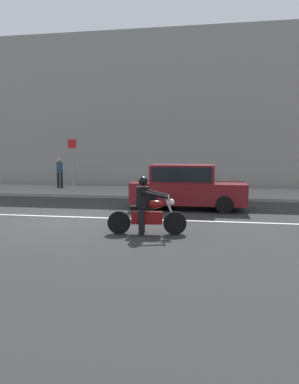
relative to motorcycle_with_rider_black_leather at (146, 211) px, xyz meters
name	(u,v)px	position (x,y,z in m)	size (l,w,h in m)	color
ground_plane	(59,222)	(-3.04, 1.20, -0.64)	(80.00, 80.00, 0.00)	#2B2B2B
sidewalk_slab	(121,192)	(-3.04, 9.20, -0.57)	(40.00, 4.40, 0.14)	gray
building_facade	(134,111)	(-3.04, 12.60, 3.99)	(40.00, 1.40, 9.27)	gray
lane_marking_stripe	(72,217)	(-2.96, 2.10, -0.64)	(18.00, 0.14, 0.01)	silver
motorcycle_with_rider_black_leather	(146,211)	(0.00, 0.00, 0.00)	(2.13, 0.72, 1.57)	black
parked_sedan_maroon	(186,186)	(0.76, 4.48, 0.24)	(4.34, 1.82, 1.72)	maroon
street_sign_post	(73,160)	(-5.27, 8.07, 1.13)	(0.44, 0.08, 2.71)	gray
pedestrian_bystander	(60,171)	(-6.70, 9.70, 0.49)	(0.34, 0.34, 1.69)	black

